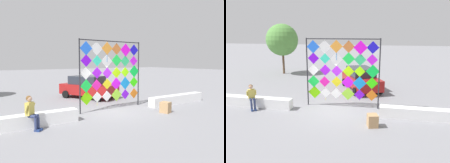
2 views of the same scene
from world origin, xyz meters
The scene contains 7 objects.
ground centered at (0.00, 0.00, 0.00)m, with size 120.00×120.00×0.00m, color gray.
plaza_ledge_left centered at (-4.75, -0.35, 0.29)m, with size 4.61×0.55×0.57m, color white.
plaza_ledge_right centered at (4.75, -0.35, 0.29)m, with size 4.61×0.55×0.57m, color white.
kite_display_rack centered at (0.28, 0.67, 2.27)m, with size 4.18×0.20×3.95m.
seated_vendor centered at (-4.58, -0.81, 0.83)m, with size 0.67×0.68×1.42m.
parked_car centered at (0.92, 4.81, 0.84)m, with size 3.50×4.64×1.66m.
cardboard_box_small centered at (2.17, -1.72, 0.29)m, with size 0.45×0.49×0.59m, color tan.
Camera 1 is at (-6.66, -9.69, 2.81)m, focal length 34.89 mm.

